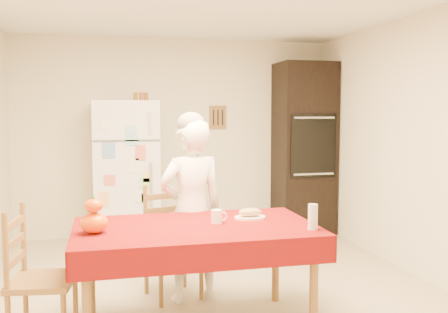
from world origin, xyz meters
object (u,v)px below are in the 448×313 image
object	(u,v)px
pumpkin_lower	(94,223)
chair_left	(33,273)
seated_woman	(192,211)
wine_glass	(313,217)
dining_table	(196,235)
bread_plate	(250,218)
coffee_mug	(217,217)
chair_far	(170,236)
oven_cabinet	(304,148)
refrigerator	(126,173)

from	to	relation	value
pumpkin_lower	chair_left	bearing A→B (deg)	174.83
seated_woman	wine_glass	distance (m)	1.12
dining_table	bread_plate	size ratio (longest dim) A/B	7.08
seated_woman	coffee_mug	world-z (taller)	seated_woman
wine_glass	bread_plate	world-z (taller)	wine_glass
chair_far	wine_glass	xyz separation A→B (m)	(0.86, -1.04, 0.34)
dining_table	chair_far	world-z (taller)	chair_far
bread_plate	wine_glass	bearing A→B (deg)	-53.22
oven_cabinet	wine_glass	distance (m)	3.14
refrigerator	oven_cabinet	world-z (taller)	oven_cabinet
refrigerator	wine_glass	size ratio (longest dim) A/B	9.66
refrigerator	dining_table	distance (m)	2.60
dining_table	seated_woman	size ratio (longest dim) A/B	1.13
seated_woman	pumpkin_lower	distance (m)	1.00
chair_left	pumpkin_lower	xyz separation A→B (m)	(0.40, -0.04, 0.32)
wine_glass	bread_plate	size ratio (longest dim) A/B	0.73
refrigerator	bread_plate	xyz separation A→B (m)	(0.83, -2.44, -0.08)
coffee_mug	pumpkin_lower	xyz separation A→B (m)	(-0.86, -0.10, 0.02)
pumpkin_lower	dining_table	bearing A→B (deg)	5.04
refrigerator	oven_cabinet	size ratio (longest dim) A/B	0.77
chair_far	coffee_mug	world-z (taller)	chair_far
dining_table	pumpkin_lower	distance (m)	0.71
chair_far	chair_left	xyz separation A→B (m)	(-1.01, -0.76, 0.00)
seated_woman	wine_glass	world-z (taller)	seated_woman
refrigerator	bread_plate	distance (m)	2.58
coffee_mug	wine_glass	distance (m)	0.69
wine_glass	bread_plate	bearing A→B (deg)	126.78
chair_far	chair_left	size ratio (longest dim) A/B	1.00
refrigerator	wine_glass	xyz separation A→B (m)	(1.15, -2.87, -0.00)
coffee_mug	bread_plate	bearing A→B (deg)	19.28
coffee_mug	wine_glass	bearing A→B (deg)	-28.97
seated_woman	bread_plate	distance (m)	0.58
chair_left	wine_glass	world-z (taller)	chair_left
chair_far	bread_plate	distance (m)	0.85
coffee_mug	chair_left	bearing A→B (deg)	-177.30
chair_left	bread_plate	world-z (taller)	chair_left
oven_cabinet	chair_left	distance (m)	4.03
dining_table	coffee_mug	size ratio (longest dim) A/B	17.00
chair_left	seated_woman	distance (m)	1.33
wine_glass	seated_woman	bearing A→B (deg)	128.54
refrigerator	chair_left	world-z (taller)	refrigerator
wine_glass	chair_far	bearing A→B (deg)	129.51
oven_cabinet	chair_far	bearing A→B (deg)	-136.57
refrigerator	pumpkin_lower	distance (m)	2.65
oven_cabinet	dining_table	bearing A→B (deg)	-125.90
seated_woman	wine_glass	bearing A→B (deg)	118.49
chair_left	wine_glass	size ratio (longest dim) A/B	5.40
oven_cabinet	dining_table	world-z (taller)	oven_cabinet
oven_cabinet	pumpkin_lower	xyz separation A→B (m)	(-2.59, -2.68, -0.27)
chair_far	chair_left	world-z (taller)	same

